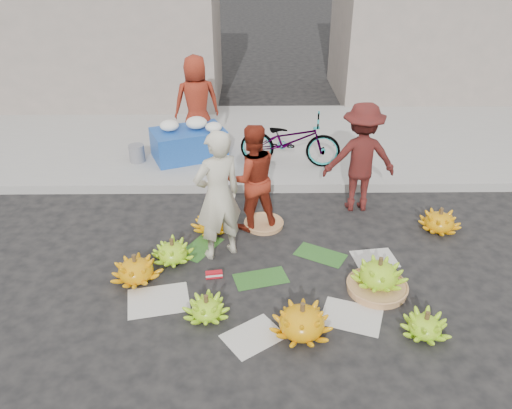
{
  "coord_description": "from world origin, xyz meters",
  "views": [
    {
      "loc": [
        -0.21,
        -5.15,
        3.79
      ],
      "look_at": [
        -0.15,
        0.43,
        0.7
      ],
      "focal_mm": 35.0,
      "sensor_mm": 36.0,
      "label": 1
    }
  ],
  "objects_px": {
    "flower_table": "(189,141)",
    "banana_bunch_0": "(136,269)",
    "vendor_cream": "(218,196)",
    "bicycle": "(290,140)",
    "banana_bunch_4": "(378,277)"
  },
  "relations": [
    {
      "from": "banana_bunch_0",
      "to": "bicycle",
      "type": "relative_size",
      "value": 0.41
    },
    {
      "from": "bicycle",
      "to": "banana_bunch_0",
      "type": "bearing_deg",
      "value": 154.49
    },
    {
      "from": "vendor_cream",
      "to": "banana_bunch_0",
      "type": "bearing_deg",
      "value": 0.64
    },
    {
      "from": "banana_bunch_0",
      "to": "bicycle",
      "type": "bearing_deg",
      "value": 56.43
    },
    {
      "from": "vendor_cream",
      "to": "bicycle",
      "type": "xyz_separation_m",
      "value": [
        1.1,
        2.6,
        -0.29
      ]
    },
    {
      "from": "flower_table",
      "to": "bicycle",
      "type": "distance_m",
      "value": 1.84
    },
    {
      "from": "banana_bunch_4",
      "to": "vendor_cream",
      "type": "height_order",
      "value": "vendor_cream"
    },
    {
      "from": "vendor_cream",
      "to": "bicycle",
      "type": "height_order",
      "value": "vendor_cream"
    },
    {
      "from": "flower_table",
      "to": "banana_bunch_0",
      "type": "bearing_deg",
      "value": -116.7
    },
    {
      "from": "vendor_cream",
      "to": "flower_table",
      "type": "xyz_separation_m",
      "value": [
        -0.7,
        2.95,
        -0.45
      ]
    },
    {
      "from": "flower_table",
      "to": "bicycle",
      "type": "height_order",
      "value": "bicycle"
    },
    {
      "from": "flower_table",
      "to": "bicycle",
      "type": "xyz_separation_m",
      "value": [
        1.8,
        -0.36,
        0.16
      ]
    },
    {
      "from": "banana_bunch_0",
      "to": "flower_table",
      "type": "xyz_separation_m",
      "value": [
        0.29,
        3.51,
        0.26
      ]
    },
    {
      "from": "banana_bunch_4",
      "to": "vendor_cream",
      "type": "relative_size",
      "value": 0.43
    },
    {
      "from": "flower_table",
      "to": "bicycle",
      "type": "relative_size",
      "value": 0.84
    }
  ]
}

